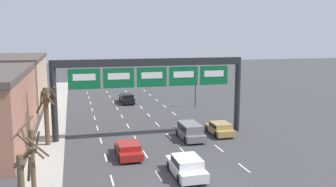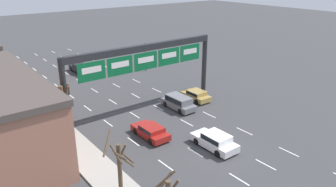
{
  "view_description": "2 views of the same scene",
  "coord_description": "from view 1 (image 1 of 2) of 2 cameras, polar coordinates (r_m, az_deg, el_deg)",
  "views": [
    {
      "loc": [
        -7.3,
        -23.65,
        10.0
      ],
      "look_at": [
        1.29,
        9.81,
        4.46
      ],
      "focal_mm": 40.0,
      "sensor_mm": 36.0,
      "label": 1
    },
    {
      "loc": [
        -18.93,
        -17.42,
        15.09
      ],
      "look_at": [
        2.83,
        10.74,
        1.61
      ],
      "focal_mm": 35.0,
      "sensor_mm": 36.0,
      "label": 2
    }
  ],
  "objects": [
    {
      "name": "ground_plane",
      "position": [
        26.69,
        2.62,
        -12.89
      ],
      "size": [
        220.0,
        220.0,
        0.0
      ],
      "primitive_type": "plane",
      "color": "#3D3D3F"
    },
    {
      "name": "lane_dashes",
      "position": [
        39.16,
        -3.19,
        -5.68
      ],
      "size": [
        10.02,
        67.0,
        0.01
      ],
      "color": "white",
      "rests_on": "ground_plane"
    },
    {
      "name": "sign_gantry",
      "position": [
        35.91,
        -2.58,
        2.54
      ],
      "size": [
        18.68,
        0.7,
        7.65
      ],
      "color": "#232628",
      "rests_on": "ground_plane"
    },
    {
      "name": "building_far",
      "position": [
        57.31,
        -23.76,
        1.79
      ],
      "size": [
        10.73,
        18.07,
        6.89
      ],
      "color": "tan",
      "rests_on": "ground_plane"
    },
    {
      "name": "car_black",
      "position": [
        54.78,
        -6.29,
        -0.67
      ],
      "size": [
        1.8,
        4.9,
        1.37
      ],
      "color": "black",
      "rests_on": "ground_plane"
    },
    {
      "name": "car_red",
      "position": [
        31.12,
        -6.08,
        -8.4
      ],
      "size": [
        1.88,
        4.27,
        1.21
      ],
      "color": "maroon",
      "rests_on": "ground_plane"
    },
    {
      "name": "car_white",
      "position": [
        26.94,
        2.82,
        -10.92
      ],
      "size": [
        1.97,
        4.49,
        1.45
      ],
      "color": "silver",
      "rests_on": "ground_plane"
    },
    {
      "name": "suv_grey",
      "position": [
        35.94,
        3.37,
        -5.61
      ],
      "size": [
        1.87,
        4.46,
        1.56
      ],
      "color": "slate",
      "rests_on": "ground_plane"
    },
    {
      "name": "car_gold",
      "position": [
        37.82,
        7.91,
        -5.23
      ],
      "size": [
        1.87,
        4.01,
        1.26
      ],
      "color": "#A88947",
      "rests_on": "ground_plane"
    },
    {
      "name": "traffic_light_near_gantry",
      "position": [
        51.09,
        4.2,
        1.4
      ],
      "size": [
        0.3,
        0.35,
        4.42
      ],
      "color": "black",
      "rests_on": "ground_plane"
    },
    {
      "name": "tree_bare_closest",
      "position": [
        24.55,
        -20.01,
        -8.88
      ],
      "size": [
        2.23,
        2.23,
        4.78
      ],
      "color": "brown",
      "rests_on": "sidewalk_left"
    },
    {
      "name": "tree_bare_second",
      "position": [
        34.82,
        -18.0,
        -2.64
      ],
      "size": [
        1.95,
        1.93,
        5.38
      ],
      "color": "brown",
      "rests_on": "sidewalk_left"
    }
  ]
}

